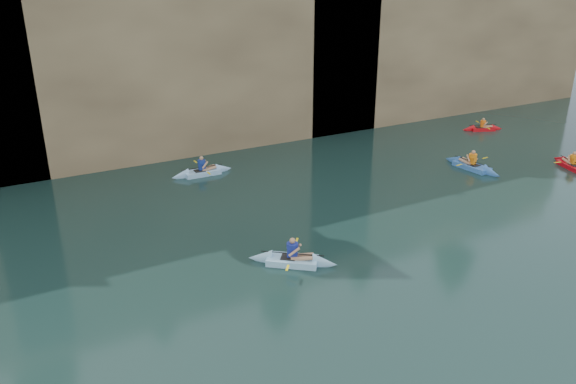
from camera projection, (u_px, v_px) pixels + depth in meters
ground at (438, 379)px, 15.10m from camera, size 160.00×160.00×0.00m
cliff at (131, 38)px, 37.28m from camera, size 70.00×16.00×12.00m
cliff_slab_center at (199, 54)px, 32.27m from camera, size 24.00×2.40×11.40m
cliff_slab_east at (455, 46)px, 41.54m from camera, size 26.00×2.40×9.84m
sea_cave_center at (104, 140)px, 30.57m from camera, size 3.50×1.00×3.20m
sea_cave_east at (322, 101)px, 36.61m from camera, size 5.00×1.00×4.50m
kayaker_ltblue_near at (292, 260)px, 20.93m from camera, size 3.13×2.71×1.33m
kayaker_red_far at (572, 166)px, 31.01m from camera, size 2.26×3.29×1.18m
kayaker_ltblue_mid at (202, 172)px, 30.00m from camera, size 3.39×2.52×1.29m
kayaker_blue_east at (472, 166)px, 30.90m from camera, size 2.58×3.76×1.32m
kayaker_extra_east at (482, 128)px, 38.28m from camera, size 2.86×2.01×1.07m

